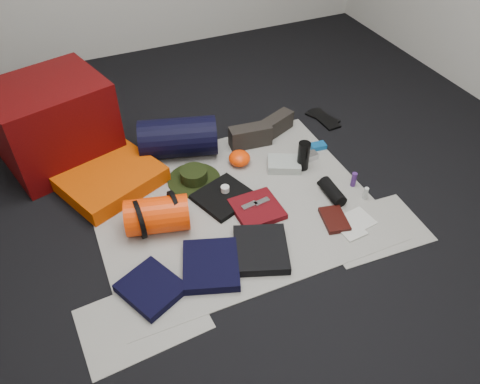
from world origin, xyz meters
name	(u,v)px	position (x,y,z in m)	size (l,w,h in m)	color
floor	(233,206)	(0.00, 0.00, -0.01)	(4.50, 4.50, 0.02)	black
newspaper_mat	(233,205)	(0.00, 0.00, 0.00)	(1.60, 1.30, 0.01)	#B4B2A6
newspaper_sheet_front_left	(143,319)	(-0.70, -0.55, 0.00)	(0.58, 0.40, 0.00)	#B4B2A6
newspaper_sheet_front_right	(373,229)	(0.65, -0.50, 0.00)	(0.58, 0.40, 0.00)	#B4B2A6
red_cabinet	(54,123)	(-0.86, 0.87, 0.28)	(0.66, 0.55, 0.55)	#4F0506
sleeping_pad	(111,179)	(-0.62, 0.46, 0.06)	(0.56, 0.46, 0.10)	#D24602
stuff_sack	(157,215)	(-0.46, -0.01, 0.11)	(0.20, 0.20, 0.35)	#FA3904
sack_strap_left	(140,220)	(-0.56, -0.01, 0.11)	(0.22, 0.22, 0.03)	black
sack_strap_right	(175,209)	(-0.36, -0.01, 0.11)	(0.22, 0.22, 0.03)	black
navy_duffel	(178,138)	(-0.14, 0.60, 0.14)	(0.26, 0.26, 0.50)	black
boonie_brim	(194,180)	(-0.14, 0.30, 0.01)	(0.34, 0.34, 0.01)	black
boonie_crown	(194,175)	(-0.14, 0.30, 0.05)	(0.17, 0.17, 0.07)	black
hiking_boot_left	(250,136)	(0.34, 0.50, 0.08)	(0.29, 0.11, 0.14)	black
hiking_boot_right	(277,124)	(0.58, 0.57, 0.07)	(0.26, 0.10, 0.13)	black
flip_flop_left	(323,118)	(0.98, 0.59, 0.01)	(0.09, 0.25, 0.01)	black
flip_flop_right	(324,119)	(0.98, 0.57, 0.01)	(0.10, 0.28, 0.02)	black
trousers_navy_a	(151,288)	(-0.62, -0.41, 0.03)	(0.25, 0.29, 0.05)	black
trousers_navy_b	(211,265)	(-0.29, -0.40, 0.03)	(0.29, 0.33, 0.05)	black
trousers_charcoal	(261,249)	(-0.01, -0.41, 0.03)	(0.28, 0.32, 0.05)	black
black_tshirt	(224,197)	(-0.03, 0.07, 0.02)	(0.31, 0.29, 0.03)	black
red_shirt	(257,209)	(0.11, -0.11, 0.02)	(0.27, 0.27, 0.04)	#58090E
orange_stuff_sack	(239,158)	(0.19, 0.34, 0.05)	(0.14, 0.14, 0.09)	#FA3904
first_aid_pouch	(284,164)	(0.44, 0.19, 0.03)	(0.21, 0.16, 0.05)	#97A099
water_bottle	(303,156)	(0.55, 0.14, 0.10)	(0.08, 0.08, 0.20)	black
speaker	(332,192)	(0.57, -0.18, 0.05)	(0.08, 0.08, 0.21)	black
compact_camera	(310,156)	(0.64, 0.20, 0.03)	(0.11, 0.06, 0.04)	silver
cyan_case	(318,146)	(0.75, 0.28, 0.02)	(0.10, 0.07, 0.03)	#0E4D88
toiletry_purple	(354,180)	(0.75, -0.14, 0.05)	(0.03, 0.03, 0.10)	#432067
toiletry_clear	(366,193)	(0.75, -0.27, 0.05)	(0.03, 0.03, 0.08)	#B3B7B2
paperback_book	(334,219)	(0.48, -0.36, 0.02)	(0.13, 0.20, 0.03)	black
map_booklet	(348,227)	(0.52, -0.44, 0.01)	(0.13, 0.19, 0.01)	beige
map_printout	(361,219)	(0.63, -0.41, 0.01)	(0.12, 0.16, 0.01)	beige
sunglasses	(324,182)	(0.60, -0.05, 0.02)	(0.09, 0.03, 0.02)	black
key_cluster	(148,308)	(-0.66, -0.51, 0.01)	(0.07, 0.07, 0.01)	silver
tape_roll	(225,189)	(-0.01, 0.10, 0.05)	(0.05, 0.05, 0.04)	silver
energy_bar_a	(249,206)	(0.07, -0.09, 0.05)	(0.10, 0.04, 0.01)	silver
energy_bar_b	(262,202)	(0.15, -0.09, 0.05)	(0.10, 0.04, 0.01)	silver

